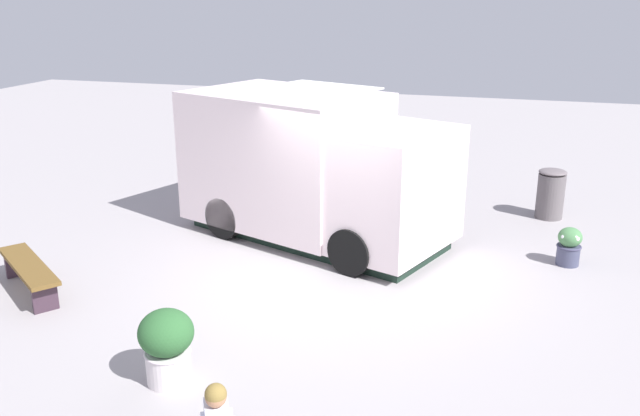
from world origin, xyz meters
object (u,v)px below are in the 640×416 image
(food_truck, at_px, (312,170))
(trash_bin, at_px, (551,193))
(planter_flowering_far, at_px, (167,344))
(planter_flowering_near, at_px, (569,246))
(plaza_bench, at_px, (29,270))

(food_truck, bearing_deg, trash_bin, 119.09)
(food_truck, distance_m, planter_flowering_far, 5.13)
(planter_flowering_near, distance_m, planter_flowering_far, 6.72)
(planter_flowering_near, relative_size, planter_flowering_far, 0.71)
(planter_flowering_far, xyz_separation_m, trash_bin, (-7.38, 4.30, 0.01))
(food_truck, xyz_separation_m, planter_flowering_far, (5.07, -0.14, -0.75))
(planter_flowering_far, bearing_deg, trash_bin, 149.78)
(food_truck, xyz_separation_m, plaza_bench, (3.52, -3.28, -0.88))
(planter_flowering_far, bearing_deg, planter_flowering_near, 137.52)
(food_truck, xyz_separation_m, planter_flowering_near, (0.11, 4.39, -0.91))
(planter_flowering_far, relative_size, trash_bin, 0.91)
(plaza_bench, bearing_deg, trash_bin, 128.11)
(planter_flowering_near, distance_m, plaza_bench, 8.39)
(food_truck, bearing_deg, planter_flowering_near, 88.51)
(food_truck, xyz_separation_m, trash_bin, (-2.31, 4.16, -0.74))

